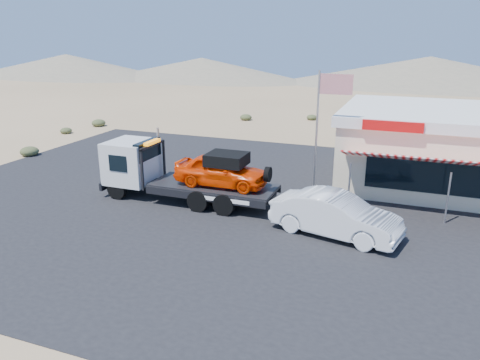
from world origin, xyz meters
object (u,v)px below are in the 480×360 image
(tow_truck, at_px, (183,170))
(jerky_store, at_px, (446,147))
(white_sedan, at_px, (335,215))
(flagpole, at_px, (322,121))

(tow_truck, height_order, jerky_store, jerky_store)
(white_sedan, height_order, jerky_store, jerky_store)
(tow_truck, bearing_deg, white_sedan, -11.05)
(white_sedan, bearing_deg, jerky_store, -13.30)
(tow_truck, bearing_deg, jerky_store, 31.67)
(tow_truck, relative_size, white_sedan, 1.63)
(white_sedan, height_order, flagpole, flagpole)
(jerky_store, bearing_deg, flagpole, -141.21)
(white_sedan, bearing_deg, tow_truck, 91.39)
(tow_truck, xyz_separation_m, jerky_store, (11.42, 7.05, 0.51))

